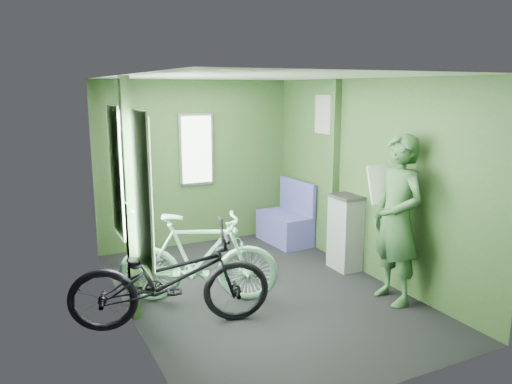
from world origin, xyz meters
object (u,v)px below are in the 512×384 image
(passenger, at_px, (397,220))
(bicycle_mint, at_px, (200,303))
(bench_seat, at_px, (286,224))
(waste_box, at_px, (345,232))
(bicycle_black, at_px, (172,327))

(passenger, bearing_deg, bicycle_mint, -111.45)
(passenger, relative_size, bench_seat, 1.95)
(waste_box, height_order, bench_seat, waste_box)
(passenger, distance_m, bench_seat, 2.35)
(waste_box, bearing_deg, bicycle_mint, -174.60)
(bicycle_mint, xyz_separation_m, passenger, (1.85, -0.82, 0.88))
(bicycle_mint, bearing_deg, waste_box, -60.48)
(bicycle_black, height_order, waste_box, waste_box)
(bicycle_black, relative_size, bench_seat, 2.06)
(passenger, xyz_separation_m, bench_seat, (-0.00, 2.27, -0.61))
(passenger, distance_m, waste_box, 1.10)
(passenger, bearing_deg, waste_box, 176.35)
(bench_seat, bearing_deg, waste_box, -87.87)
(passenger, relative_size, waste_box, 1.89)
(bicycle_mint, distance_m, bench_seat, 2.35)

